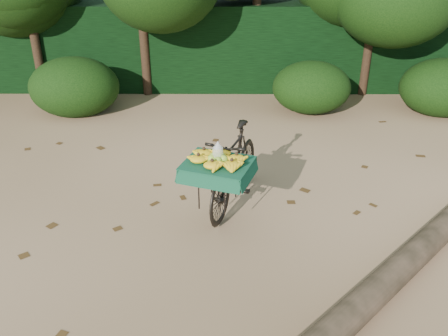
{
  "coord_description": "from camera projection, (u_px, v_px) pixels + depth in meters",
  "views": [
    {
      "loc": [
        -0.12,
        -4.38,
        3.25
      ],
      "look_at": [
        -0.14,
        0.46,
        0.76
      ],
      "focal_mm": 38.0,
      "sensor_mm": 36.0,
      "label": 1
    }
  ],
  "objects": [
    {
      "name": "fallen_log",
      "position": [
        410.0,
        259.0,
        4.94
      ],
      "size": [
        3.07,
        3.04,
        0.29
      ],
      "primitive_type": "cylinder",
      "rotation": [
        1.57,
        0.0,
        -0.79
      ],
      "color": "brown",
      "rests_on": "ground"
    },
    {
      "name": "leaf_litter",
      "position": [
        235.0,
        214.0,
        5.96
      ],
      "size": [
        7.0,
        7.3,
        0.01
      ],
      "primitive_type": null,
      "color": "#452C12",
      "rests_on": "ground"
    },
    {
      "name": "hedge_backdrop",
      "position": [
        231.0,
        43.0,
        10.57
      ],
      "size": [
        26.0,
        1.8,
        1.8
      ],
      "primitive_type": "cube",
      "color": "black",
      "rests_on": "ground"
    },
    {
      "name": "bush_clumps",
      "position": [
        259.0,
        90.0,
        9.0
      ],
      "size": [
        8.8,
        1.7,
        0.9
      ],
      "primitive_type": null,
      "color": "black",
      "rests_on": "ground"
    },
    {
      "name": "ground",
      "position": [
        236.0,
        246.0,
        5.38
      ],
      "size": [
        80.0,
        80.0,
        0.0
      ],
      "primitive_type": "plane",
      "color": "tan",
      "rests_on": "ground"
    },
    {
      "name": "vendor_bicycle",
      "position": [
        234.0,
        167.0,
        5.96
      ],
      "size": [
        1.17,
        1.87,
        1.04
      ],
      "rotation": [
        0.0,
        0.0,
        -0.34
      ],
      "color": "black",
      "rests_on": "ground"
    }
  ]
}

